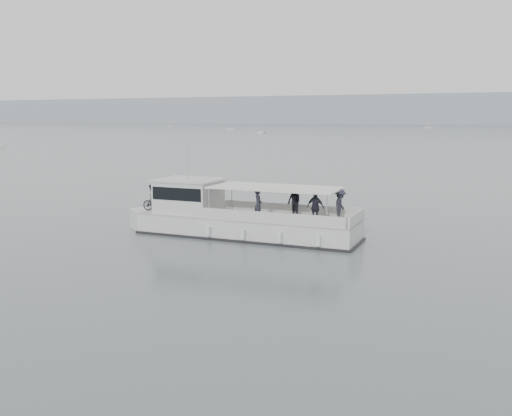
% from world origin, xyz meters
% --- Properties ---
extents(ground, '(1400.00, 1400.00, 0.00)m').
position_xyz_m(ground, '(0.00, 0.00, 0.00)').
color(ground, '#556064').
rests_on(ground, ground).
extents(headland, '(1400.00, 90.00, 28.00)m').
position_xyz_m(headland, '(0.00, 560.00, 14.00)').
color(headland, '#939EA8').
rests_on(headland, ground).
extents(tour_boat, '(13.75, 3.70, 5.75)m').
position_xyz_m(tour_boat, '(2.91, 3.47, 0.94)').
color(tour_boat, silver).
rests_on(tour_boat, ground).
extents(moored_fleet, '(384.01, 369.42, 10.04)m').
position_xyz_m(moored_fleet, '(-5.32, 202.86, 0.36)').
color(moored_fleet, silver).
rests_on(moored_fleet, ground).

